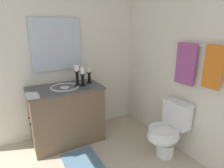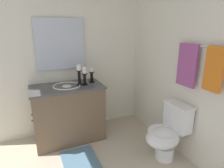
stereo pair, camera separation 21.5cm
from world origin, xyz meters
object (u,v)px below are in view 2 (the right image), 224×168
at_px(vanity_cabinet, 69,113).
at_px(candle_holder_short, 85,75).
at_px(mirror, 61,44).
at_px(bath_mat, 81,162).
at_px(toilet, 167,133).
at_px(towel_near_vanity, 187,65).
at_px(candle_holder_mid, 79,74).
at_px(candle_holder_tall, 92,75).
at_px(towel_bar, 203,46).
at_px(towel_center, 214,69).
at_px(sink_basin, 67,89).

xyz_separation_m(vanity_cabinet, candle_holder_short, (0.04, 0.26, 0.57)).
xyz_separation_m(mirror, bath_mat, (0.91, 0.00, -1.43)).
distance_m(toilet, towel_near_vanity, 0.90).
distance_m(mirror, candle_holder_mid, 0.55).
bearing_deg(candle_holder_short, candle_holder_tall, 123.99).
relative_size(mirror, bath_mat, 1.26).
distance_m(towel_bar, towel_center, 0.28).
xyz_separation_m(toilet, towel_center, (0.36, 0.20, 0.90)).
bearing_deg(candle_holder_tall, toilet, 32.28).
bearing_deg(sink_basin, towel_center, 43.05).
bearing_deg(sink_basin, candle_holder_mid, 84.84).
bearing_deg(toilet, bath_mat, -109.14).
bearing_deg(candle_holder_mid, bath_mat, -17.17).
distance_m(candle_holder_tall, towel_center, 1.67).
relative_size(mirror, candle_holder_mid, 2.50).
xyz_separation_m(vanity_cabinet, candle_holder_tall, (-0.05, 0.40, 0.55)).
relative_size(sink_basin, bath_mat, 0.67).
relative_size(candle_holder_tall, candle_holder_mid, 0.76).
bearing_deg(mirror, sink_basin, 0.20).
bearing_deg(mirror, vanity_cabinet, -0.01).
relative_size(vanity_cabinet, bath_mat, 1.74).
xyz_separation_m(candle_holder_tall, bath_mat, (0.68, -0.40, -0.97)).
bearing_deg(candle_holder_tall, mirror, -119.75).
height_order(candle_holder_tall, towel_bar, towel_bar).
bearing_deg(bath_mat, vanity_cabinet, -180.00).
distance_m(candle_holder_tall, toilet, 1.38).
bearing_deg(toilet, sink_basin, -133.14).
relative_size(candle_holder_short, towel_near_vanity, 0.53).
bearing_deg(vanity_cabinet, candle_holder_tall, 97.19).
height_order(candle_holder_tall, candle_holder_short, candle_holder_short).
xyz_separation_m(vanity_cabinet, towel_bar, (1.17, 1.28, 1.05)).
distance_m(candle_holder_short, bath_mat, 1.18).
distance_m(vanity_cabinet, sink_basin, 0.39).
relative_size(vanity_cabinet, towel_bar, 1.46).
xyz_separation_m(vanity_cabinet, candle_holder_mid, (0.02, 0.19, 0.59)).
bearing_deg(towel_center, toilet, -150.42).
height_order(sink_basin, towel_near_vanity, towel_near_vanity).
height_order(vanity_cabinet, towel_center, towel_center).
xyz_separation_m(sink_basin, towel_bar, (1.17, 1.28, 0.66)).
bearing_deg(vanity_cabinet, mirror, 179.99).
height_order(candle_holder_tall, towel_center, towel_center).
relative_size(mirror, candle_holder_short, 2.78).
relative_size(sink_basin, towel_near_vanity, 0.79).
relative_size(toilet, bath_mat, 1.25).
xyz_separation_m(vanity_cabinet, sink_basin, (-0.00, 0.00, 0.39)).
distance_m(candle_holder_short, candle_holder_mid, 0.08).
xyz_separation_m(sink_basin, candle_holder_short, (0.04, 0.26, 0.18)).
relative_size(candle_holder_tall, candle_holder_short, 0.85).
xyz_separation_m(candle_holder_mid, towel_bar, (1.16, 1.09, 0.46)).
relative_size(mirror, towel_center, 1.60).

